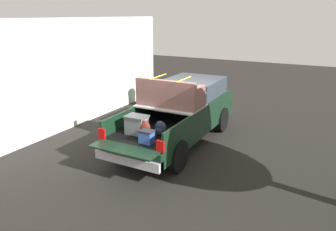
{
  "coord_description": "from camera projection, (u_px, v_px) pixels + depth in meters",
  "views": [
    {
      "loc": [
        -8.7,
        -4.35,
        4.02
      ],
      "look_at": [
        -0.6,
        0.0,
        1.1
      ],
      "focal_mm": 34.24,
      "sensor_mm": 36.0,
      "label": 1
    }
  ],
  "objects": [
    {
      "name": "pickup_truck",
      "position": [
        182.0,
        111.0,
        10.5
      ],
      "size": [
        6.05,
        2.06,
        2.23
      ],
      "color": "black",
      "rests_on": "ground_plane"
    },
    {
      "name": "trash_can",
      "position": [
        144.0,
        95.0,
        14.62
      ],
      "size": [
        0.6,
        0.6,
        0.98
      ],
      "color": "#1E592D",
      "rests_on": "ground_plane"
    },
    {
      "name": "building_facade",
      "position": [
        73.0,
        73.0,
        11.76
      ],
      "size": [
        10.95,
        0.36,
        3.9
      ],
      "primitive_type": "cube",
      "color": "white",
      "rests_on": "ground_plane"
    },
    {
      "name": "ground_plane",
      "position": [
        177.0,
        143.0,
        10.48
      ],
      "size": [
        40.0,
        40.0,
        0.0
      ],
      "primitive_type": "plane",
      "color": "black"
    }
  ]
}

